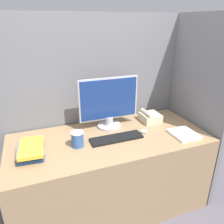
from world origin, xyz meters
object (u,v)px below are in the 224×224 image
Objects in this scene: keyboard at (116,138)px; coffee_cup at (77,139)px; monitor at (109,104)px; book_stack at (31,150)px; desk_telephone at (150,117)px; mouse at (144,131)px.

coffee_cup is (-0.33, 0.01, 0.05)m from keyboard.
coffee_cup is (-0.36, -0.24, -0.16)m from monitor.
book_stack is (-0.35, 0.00, -0.02)m from coffee_cup.
monitor is 3.07× the size of desk_telephone.
monitor is 0.46m from coffee_cup.
mouse reaches higher than keyboard.
keyboard is 6.54× the size of mouse.
monitor is at bearing 137.46° from mouse.
keyboard is 2.48× the size of desk_telephone.
book_stack is 1.70× the size of desk_telephone.
desk_telephone is at bearing -4.72° from monitor.
book_stack is at bearing 180.00° from coffee_cup.
monitor is 0.46m from desk_telephone.
book_stack is (-0.95, -0.02, 0.03)m from mouse.
mouse is 0.22× the size of book_stack.
desk_telephone is (1.13, 0.21, 0.00)m from book_stack.
desk_telephone reaches higher than keyboard.
monitor is at bearing 34.47° from coffee_cup.
keyboard is (-0.03, -0.25, -0.21)m from monitor.
coffee_cup is 0.70× the size of desk_telephone.
monitor is 1.24× the size of keyboard.
mouse is 0.26m from desk_telephone.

